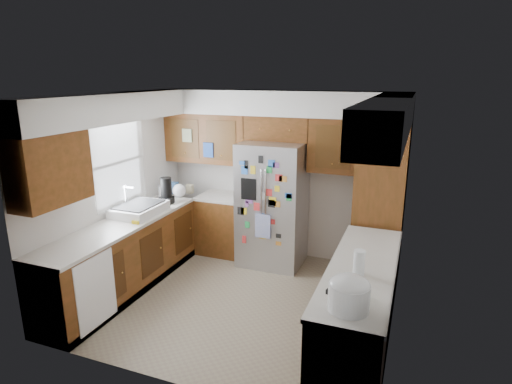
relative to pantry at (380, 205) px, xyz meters
The scene contains 12 objects.
floor 2.17m from the pantry, 142.52° to the right, with size 3.60×3.60×0.00m, color gray.
room_shell 1.94m from the pantry, 153.92° to the right, with size 3.64×3.24×2.52m.
left_counter_run 3.14m from the pantry, 158.56° to the right, with size 1.36×3.20×0.92m.
right_counter_run 1.75m from the pantry, 90.00° to the right, with size 0.63×2.25×0.92m.
pantry is the anchor object (origin of this frame).
fridge 1.51m from the pantry, behind, with size 0.90×0.79×1.80m.
bridge_cabinet 1.77m from the pantry, 169.43° to the left, with size 0.96×0.34×0.35m, color #482D0D.
fridge_top_items 2.01m from the pantry, behind, with size 0.81×0.29×0.26m.
sink_assembly 3.18m from the pantry, 160.63° to the right, with size 0.52×0.72×0.37m.
left_counter_clutter 2.98m from the pantry, behind, with size 0.35×0.93×0.38m.
rice_cooker 2.48m from the pantry, 90.01° to the right, with size 0.34×0.33×0.29m.
paper_towel 1.82m from the pantry, 90.41° to the right, with size 0.11×0.11×0.24m, color white.
Camera 1 is at (1.90, -4.40, 2.72)m, focal length 30.00 mm.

